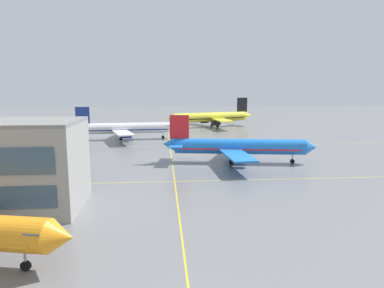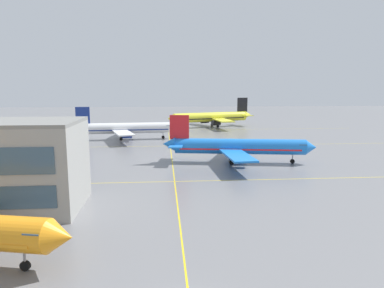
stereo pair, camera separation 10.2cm
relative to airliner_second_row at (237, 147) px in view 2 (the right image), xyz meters
name	(u,v)px [view 2 (the right image)]	position (x,y,z in m)	size (l,w,h in m)	color
airliner_second_row	(237,147)	(0.00, 0.00, 0.00)	(35.77, 30.53, 11.13)	blue
airliner_third_row	(125,128)	(-30.16, 39.76, 0.01)	(35.94, 30.92, 11.17)	white
airliner_far_left_stand	(212,117)	(4.32, 75.32, 0.59)	(40.22, 34.41, 12.85)	yellow
taxiway_markings	(172,160)	(-15.23, 4.72, -3.80)	(157.39, 178.82, 0.01)	yellow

